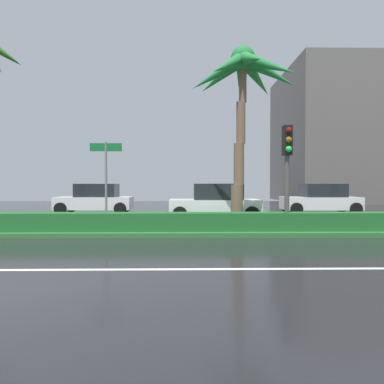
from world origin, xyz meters
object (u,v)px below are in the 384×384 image
car_in_traffic_second (95,199)px  car_in_traffic_fourth (321,199)px  traffic_signal_median_right (287,157)px  car_in_traffic_third (215,202)px  street_name_sign (106,173)px  palm_tree_centre_left (243,80)px

car_in_traffic_second → car_in_traffic_fourth: same height
traffic_signal_median_right → car_in_traffic_second: (-8.58, 8.88, -1.75)m
car_in_traffic_fourth → car_in_traffic_second: bearing=-1.6°
traffic_signal_median_right → car_in_traffic_third: traffic_signal_median_right is taller
street_name_sign → car_in_traffic_fourth: 13.13m
car_in_traffic_third → car_in_traffic_fourth: bearing=-153.5°
street_name_sign → car_in_traffic_second: 8.58m
traffic_signal_median_right → car_in_traffic_second: bearing=134.0°
palm_tree_centre_left → car_in_traffic_third: (-0.71, 3.70, -4.73)m
palm_tree_centre_left → car_in_traffic_third: bearing=100.9°
palm_tree_centre_left → car_in_traffic_second: (-7.40, 7.25, -4.73)m
car_in_traffic_second → car_in_traffic_third: same height
street_name_sign → traffic_signal_median_right: bearing=-7.3°
traffic_signal_median_right → car_in_traffic_fourth: 9.77m
palm_tree_centre_left → traffic_signal_median_right: bearing=-54.2°
car_in_traffic_third → car_in_traffic_second: bearing=-27.9°
palm_tree_centre_left → car_in_traffic_second: bearing=135.6°
street_name_sign → car_in_traffic_second: bearing=107.2°
traffic_signal_median_right → car_in_traffic_fourth: traffic_signal_median_right is taller
traffic_signal_median_right → street_name_sign: 6.14m
palm_tree_centre_left → car_in_traffic_fourth: (5.64, 6.87, -4.73)m
palm_tree_centre_left → street_name_sign: size_ratio=2.22×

